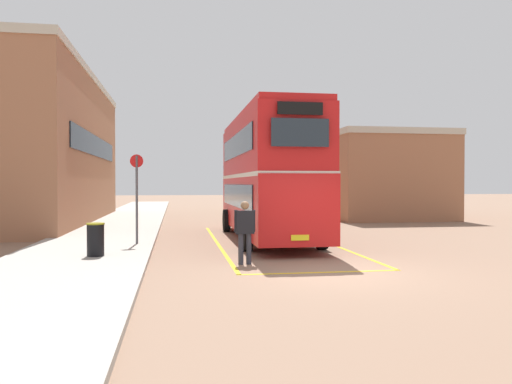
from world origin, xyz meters
name	(u,v)px	position (x,y,z in m)	size (l,w,h in m)	color
ground_plane	(248,225)	(0.00, 14.40, 0.00)	(135.60, 135.60, 0.00)	#846651
sidewalk_left	(125,221)	(-6.50, 16.80, 0.07)	(4.00, 57.60, 0.14)	#A39E93
brick_building_left	(32,149)	(-11.43, 17.12, 4.01)	(6.78, 18.43, 8.01)	#9E6647
depot_building_right	(354,177)	(8.91, 23.02, 2.65)	(6.95, 17.11, 5.28)	#9E6647
double_decker_bus	(267,174)	(-0.29, 7.55, 2.51)	(2.77, 10.74, 4.75)	black
single_deck_bus	(276,190)	(3.90, 26.40, 1.64)	(2.99, 9.15, 3.02)	black
pedestrian_boarding	(245,228)	(-1.95, 1.66, 0.98)	(0.57, 0.25, 1.69)	#2D2D38
litter_bin	(96,239)	(-5.98, 2.90, 0.60)	(0.50, 0.50, 0.92)	black
bus_stop_sign	(137,191)	(-5.06, 5.67, 1.92)	(0.43, 0.15, 3.00)	#4C4C51
bay_marking_yellow	(276,245)	(-0.29, 5.60, 0.00)	(4.14, 12.73, 0.01)	gold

